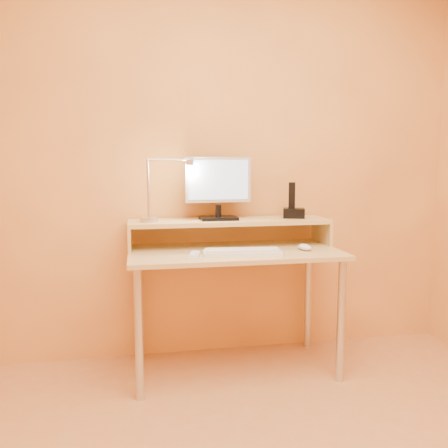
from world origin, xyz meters
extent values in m
cube|color=#F6AD51|center=(0.00, 1.50, 1.25)|extent=(3.00, 0.04, 2.50)
cylinder|color=silver|center=(-0.55, 0.93, 0.35)|extent=(0.04, 0.04, 0.69)
cylinder|color=silver|center=(0.55, 0.93, 0.35)|extent=(0.04, 0.04, 0.69)
cylinder|color=silver|center=(-0.55, 1.43, 0.35)|extent=(0.04, 0.04, 0.69)
cylinder|color=silver|center=(0.55, 1.43, 0.35)|extent=(0.04, 0.04, 0.69)
cube|color=#D7B57E|center=(0.00, 1.18, 0.71)|extent=(1.20, 0.60, 0.02)
cube|color=#D7B57E|center=(-0.59, 1.33, 0.79)|extent=(0.02, 0.30, 0.14)
cube|color=#D7B57E|center=(0.59, 1.33, 0.79)|extent=(0.02, 0.30, 0.14)
cube|color=#D7B57E|center=(0.00, 1.33, 0.87)|extent=(1.20, 0.30, 0.02)
cube|color=black|center=(-0.07, 1.33, 0.89)|extent=(0.22, 0.16, 0.02)
cylinder|color=black|center=(-0.07, 1.33, 0.93)|extent=(0.04, 0.04, 0.07)
cube|color=#B7B8BD|center=(-0.07, 1.34, 1.12)|extent=(0.39, 0.04, 0.27)
cube|color=black|center=(-0.07, 1.36, 1.12)|extent=(0.35, 0.02, 0.23)
cube|color=#A7CDF1|center=(-0.07, 1.32, 1.12)|extent=(0.36, 0.01, 0.23)
cylinder|color=silver|center=(-0.48, 1.30, 0.89)|extent=(0.10, 0.10, 0.02)
cylinder|color=silver|center=(-0.48, 1.30, 1.07)|extent=(0.01, 0.01, 0.33)
cylinder|color=silver|center=(-0.36, 1.30, 1.24)|extent=(0.24, 0.01, 0.01)
cylinder|color=silver|center=(-0.24, 1.30, 1.22)|extent=(0.04, 0.04, 0.03)
cylinder|color=#FFEAC6|center=(-0.24, 1.30, 1.20)|extent=(0.03, 0.03, 0.00)
cube|color=black|center=(0.41, 1.33, 0.91)|extent=(0.15, 0.13, 0.06)
cube|color=black|center=(0.39, 1.33, 1.02)|extent=(0.05, 0.04, 0.16)
cube|color=#3981FF|center=(0.45, 1.28, 0.91)|extent=(0.01, 0.00, 0.04)
cube|color=white|center=(0.01, 1.04, 0.73)|extent=(0.43, 0.17, 0.02)
ellipsoid|color=white|center=(0.39, 1.10, 0.74)|extent=(0.08, 0.12, 0.04)
cube|color=white|center=(-0.25, 1.01, 0.73)|extent=(0.08, 0.18, 0.02)
camera|label=1|loc=(-0.54, -1.34, 1.21)|focal=36.67mm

